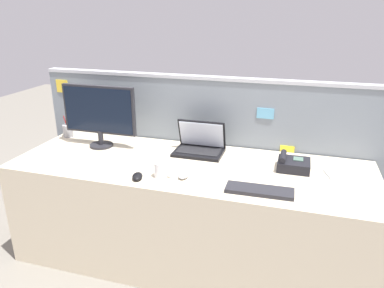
{
  "coord_description": "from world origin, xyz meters",
  "views": [
    {
      "loc": [
        0.63,
        -2.05,
        1.64
      ],
      "look_at": [
        0.0,
        0.05,
        0.82
      ],
      "focal_mm": 34.33,
      "sensor_mm": 36.0,
      "label": 1
    }
  ],
  "objects_px": {
    "desk_phone": "(293,164)",
    "computer_mouse_right_hand": "(137,176)",
    "computer_mouse_left_hand": "(184,175)",
    "laptop": "(200,145)",
    "keyboard_main": "(259,190)",
    "coffee_mug": "(161,170)",
    "pen_cup": "(68,130)",
    "cell_phone_silver_slab": "(332,174)",
    "desktop_monitor": "(99,112)"
  },
  "relations": [
    {
      "from": "laptop",
      "to": "coffee_mug",
      "type": "bearing_deg",
      "value": -103.93
    },
    {
      "from": "computer_mouse_left_hand",
      "to": "pen_cup",
      "type": "xyz_separation_m",
      "value": [
        -1.08,
        0.44,
        0.03
      ]
    },
    {
      "from": "pen_cup",
      "to": "coffee_mug",
      "type": "bearing_deg",
      "value": -26.4
    },
    {
      "from": "computer_mouse_right_hand",
      "to": "coffee_mug",
      "type": "bearing_deg",
      "value": 9.81
    },
    {
      "from": "desk_phone",
      "to": "computer_mouse_right_hand",
      "type": "xyz_separation_m",
      "value": [
        -0.86,
        -0.4,
        -0.02
      ]
    },
    {
      "from": "laptop",
      "to": "pen_cup",
      "type": "distance_m",
      "value": 1.06
    },
    {
      "from": "coffee_mug",
      "to": "computer_mouse_right_hand",
      "type": "bearing_deg",
      "value": -152.43
    },
    {
      "from": "cell_phone_silver_slab",
      "to": "laptop",
      "type": "bearing_deg",
      "value": 154.72
    },
    {
      "from": "laptop",
      "to": "keyboard_main",
      "type": "distance_m",
      "value": 0.67
    },
    {
      "from": "keyboard_main",
      "to": "computer_mouse_right_hand",
      "type": "bearing_deg",
      "value": -178.37
    },
    {
      "from": "desktop_monitor",
      "to": "laptop",
      "type": "height_order",
      "value": "desktop_monitor"
    },
    {
      "from": "laptop",
      "to": "coffee_mug",
      "type": "distance_m",
      "value": 0.46
    },
    {
      "from": "laptop",
      "to": "cell_phone_silver_slab",
      "type": "bearing_deg",
      "value": -8.58
    },
    {
      "from": "laptop",
      "to": "computer_mouse_right_hand",
      "type": "relative_size",
      "value": 3.3
    },
    {
      "from": "desk_phone",
      "to": "keyboard_main",
      "type": "bearing_deg",
      "value": -113.56
    },
    {
      "from": "computer_mouse_right_hand",
      "to": "computer_mouse_left_hand",
      "type": "xyz_separation_m",
      "value": [
        0.25,
        0.1,
        0.0
      ]
    },
    {
      "from": "desk_phone",
      "to": "coffee_mug",
      "type": "relative_size",
      "value": 1.68
    },
    {
      "from": "desk_phone",
      "to": "pen_cup",
      "type": "relative_size",
      "value": 1.16
    },
    {
      "from": "computer_mouse_left_hand",
      "to": "cell_phone_silver_slab",
      "type": "height_order",
      "value": "computer_mouse_left_hand"
    },
    {
      "from": "laptop",
      "to": "keyboard_main",
      "type": "xyz_separation_m",
      "value": [
        0.47,
        -0.48,
        -0.04
      ]
    },
    {
      "from": "desktop_monitor",
      "to": "keyboard_main",
      "type": "height_order",
      "value": "desktop_monitor"
    },
    {
      "from": "pen_cup",
      "to": "cell_phone_silver_slab",
      "type": "distance_m",
      "value": 1.92
    },
    {
      "from": "computer_mouse_right_hand",
      "to": "pen_cup",
      "type": "height_order",
      "value": "pen_cup"
    },
    {
      "from": "computer_mouse_left_hand",
      "to": "coffee_mug",
      "type": "height_order",
      "value": "coffee_mug"
    },
    {
      "from": "computer_mouse_left_hand",
      "to": "cell_phone_silver_slab",
      "type": "distance_m",
      "value": 0.88
    },
    {
      "from": "computer_mouse_right_hand",
      "to": "keyboard_main",
      "type": "bearing_deg",
      "value": -14.8
    },
    {
      "from": "laptop",
      "to": "computer_mouse_right_hand",
      "type": "distance_m",
      "value": 0.56
    },
    {
      "from": "desktop_monitor",
      "to": "laptop",
      "type": "relative_size",
      "value": 1.64
    },
    {
      "from": "desk_phone",
      "to": "computer_mouse_right_hand",
      "type": "height_order",
      "value": "desk_phone"
    },
    {
      "from": "cell_phone_silver_slab",
      "to": "coffee_mug",
      "type": "distance_m",
      "value": 1.01
    },
    {
      "from": "laptop",
      "to": "computer_mouse_right_hand",
      "type": "bearing_deg",
      "value": -114.69
    },
    {
      "from": "computer_mouse_left_hand",
      "to": "laptop",
      "type": "bearing_deg",
      "value": 90.1
    },
    {
      "from": "pen_cup",
      "to": "computer_mouse_left_hand",
      "type": "bearing_deg",
      "value": -22.29
    },
    {
      "from": "desktop_monitor",
      "to": "computer_mouse_right_hand",
      "type": "distance_m",
      "value": 0.68
    },
    {
      "from": "pen_cup",
      "to": "cell_phone_silver_slab",
      "type": "xyz_separation_m",
      "value": [
        1.92,
        -0.16,
        -0.04
      ]
    },
    {
      "from": "desk_phone",
      "to": "computer_mouse_left_hand",
      "type": "height_order",
      "value": "desk_phone"
    },
    {
      "from": "laptop",
      "to": "pen_cup",
      "type": "xyz_separation_m",
      "value": [
        -1.06,
        0.03,
        -0.01
      ]
    },
    {
      "from": "laptop",
      "to": "desk_phone",
      "type": "bearing_deg",
      "value": -10.33
    },
    {
      "from": "keyboard_main",
      "to": "pen_cup",
      "type": "relative_size",
      "value": 2.19
    },
    {
      "from": "desk_phone",
      "to": "computer_mouse_left_hand",
      "type": "distance_m",
      "value": 0.68
    },
    {
      "from": "keyboard_main",
      "to": "computer_mouse_right_hand",
      "type": "xyz_separation_m",
      "value": [
        -0.7,
        -0.04,
        0.01
      ]
    },
    {
      "from": "desk_phone",
      "to": "computer_mouse_right_hand",
      "type": "relative_size",
      "value": 1.93
    },
    {
      "from": "desktop_monitor",
      "to": "computer_mouse_left_hand",
      "type": "bearing_deg",
      "value": -24.61
    },
    {
      "from": "laptop",
      "to": "desk_phone",
      "type": "xyz_separation_m",
      "value": [
        0.62,
        -0.11,
        -0.02
      ]
    },
    {
      "from": "laptop",
      "to": "computer_mouse_left_hand",
      "type": "bearing_deg",
      "value": -87.77
    },
    {
      "from": "cell_phone_silver_slab",
      "to": "coffee_mug",
      "type": "height_order",
      "value": "coffee_mug"
    },
    {
      "from": "pen_cup",
      "to": "coffee_mug",
      "type": "height_order",
      "value": "pen_cup"
    },
    {
      "from": "keyboard_main",
      "to": "coffee_mug",
      "type": "height_order",
      "value": "coffee_mug"
    },
    {
      "from": "keyboard_main",
      "to": "pen_cup",
      "type": "height_order",
      "value": "pen_cup"
    },
    {
      "from": "pen_cup",
      "to": "cell_phone_silver_slab",
      "type": "relative_size",
      "value": 1.18
    }
  ]
}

